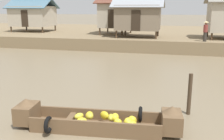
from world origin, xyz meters
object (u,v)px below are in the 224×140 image
at_px(stilt_house_mid_right, 138,17).
at_px(vendor_person, 205,30).
at_px(stilt_house_left, 33,15).
at_px(stilt_house_mid_left, 116,14).
at_px(mooring_post, 190,94).
at_px(banana_boat, 98,120).

distance_m(stilt_house_mid_right, vendor_person, 6.15).
height_order(stilt_house_left, stilt_house_mid_right, stilt_house_left).
xyz_separation_m(stilt_house_mid_left, stilt_house_mid_right, (2.64, -2.30, -0.18)).
bearing_deg(vendor_person, stilt_house_left, 164.50).
bearing_deg(mooring_post, banana_boat, -145.94).
bearing_deg(banana_boat, vendor_person, 72.70).
bearing_deg(stilt_house_mid_right, stilt_house_mid_left, 138.86).
height_order(stilt_house_left, mooring_post, stilt_house_left).
bearing_deg(stilt_house_left, vendor_person, -15.50).
bearing_deg(stilt_house_mid_left, stilt_house_mid_right, -41.14).
bearing_deg(stilt_house_mid_right, banana_boat, -86.11).
bearing_deg(mooring_post, stilt_house_mid_right, 104.87).
bearing_deg(banana_boat, stilt_house_left, 124.77).
height_order(stilt_house_mid_right, vendor_person, stilt_house_mid_right).
xyz_separation_m(banana_boat, stilt_house_mid_left, (-3.78, 19.09, 2.82)).
bearing_deg(banana_boat, stilt_house_mid_right, 93.89).
distance_m(stilt_house_mid_left, vendor_person, 9.48).
bearing_deg(stilt_house_left, stilt_house_mid_left, -5.02).
bearing_deg(vendor_person, stilt_house_mid_right, 161.42).
bearing_deg(stilt_house_mid_left, vendor_person, -26.79).
bearing_deg(mooring_post, stilt_house_mid_left, 110.97).
height_order(banana_boat, stilt_house_mid_right, stilt_house_mid_right).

